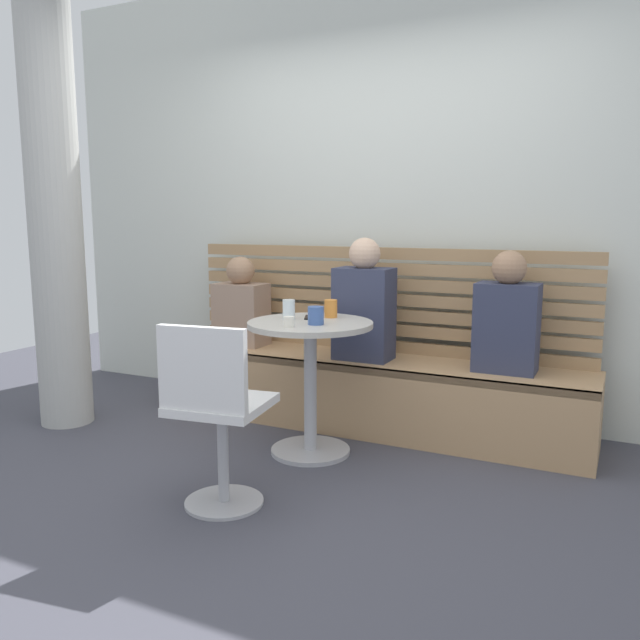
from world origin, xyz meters
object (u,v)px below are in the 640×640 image
Objects in this scene: person_child_left at (241,306)px; person_child_middle at (507,318)px; cup_tumbler_orange at (331,309)px; phone_on_table at (311,317)px; booth_bench at (365,392)px; cup_espresso_small at (289,322)px; cup_mug_blue at (316,316)px; cup_water_clear at (289,310)px; white_chair at (215,410)px; cafe_table at (310,362)px; person_adult at (363,305)px.

person_child_middle reaches higher than person_child_left.
cup_tumbler_orange is 0.71× the size of phone_on_table.
person_child_middle is (0.83, 0.02, 0.52)m from booth_bench.
person_child_left reaches higher than cup_espresso_small.
cup_mug_blue is at bearing -92.98° from booth_bench.
person_child_left is 5.44× the size of cup_water_clear.
white_chair is 1.25× the size of person_child_middle.
cup_mug_blue is at bearing -36.20° from person_child_left.
cafe_table is 1.12m from person_child_middle.
person_child_middle is 1.09m from phone_on_table.
person_adult reaches higher than cup_mug_blue.
phone_on_table reaches higher than booth_bench.
person_child_left is (-0.81, 0.57, 0.18)m from cafe_table.
person_adult reaches higher than person_child_middle.
cafe_table is 7.79× the size of cup_mug_blue.
booth_bench is at bearing 47.06° from phone_on_table.
cup_water_clear is at bearing -152.56° from person_child_middle.
cafe_table is at bearing -89.50° from phone_on_table.
booth_bench is 48.21× the size of cup_espresso_small.
cup_water_clear reaches higher than booth_bench.
person_child_left reaches higher than cafe_table.
cup_tumbler_orange is (-0.06, -0.37, 0.57)m from booth_bench.
cup_water_clear reaches higher than cup_mug_blue.
booth_bench is at bearing -1.26° from person_child_left.
booth_bench is 0.55m from person_adult.
person_adult is at bearing -3.43° from person_child_left.
cafe_table is at bearing 86.12° from white_chair.
cup_espresso_small is at bearing -107.76° from phone_on_table.
white_chair is 1.15× the size of person_adult.
person_adult is at bearing -176.39° from person_child_middle.
person_child_left is at bearing 144.78° from cafe_table.
cafe_table is 13.21× the size of cup_espresso_small.
booth_bench is 0.70m from phone_on_table.
person_adult is 0.43m from phone_on_table.
person_adult is 6.71× the size of cup_water_clear.
person_adult reaches higher than cup_espresso_small.
person_adult reaches higher than cup_water_clear.
cup_espresso_small is 0.59× the size of cup_mug_blue.
booth_bench is at bearing 87.02° from cup_mug_blue.
cup_tumbler_orange is at bearing -99.80° from booth_bench.
person_child_left reaches higher than cup_water_clear.
cup_espresso_small is (0.04, 0.61, 0.30)m from white_chair.
cup_tumbler_orange reaches higher than booth_bench.
white_chair is (-0.06, -0.81, -0.05)m from cafe_table.
cup_mug_blue is at bearing 56.89° from cup_espresso_small.
cup_water_clear is (-0.24, -0.51, 0.02)m from person_adult.
cup_water_clear is 0.25m from cup_espresso_small.
cup_water_clear is 0.24m from cup_tumbler_orange.
person_child_middle is 4.84× the size of phone_on_table.
white_chair is 1.73m from person_child_middle.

